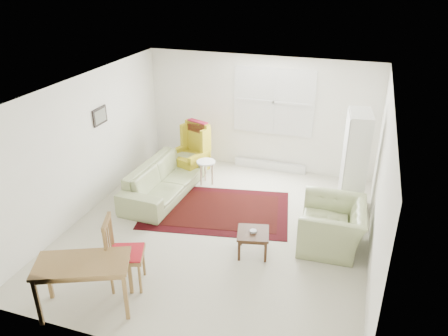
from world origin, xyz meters
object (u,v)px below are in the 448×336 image
(desk, at_px, (86,285))
(desk_chair, at_px, (126,253))
(stool, at_px, (206,172))
(coffee_table, at_px, (253,243))
(sofa, at_px, (164,174))
(armchair, at_px, (332,221))
(wingback_chair, at_px, (189,150))
(cabinet, at_px, (355,162))

(desk, bearing_deg, desk_chair, 65.07)
(stool, xyz_separation_m, desk_chair, (0.05, -3.32, 0.29))
(coffee_table, bearing_deg, sofa, 148.02)
(sofa, bearing_deg, coffee_table, -119.56)
(armchair, bearing_deg, desk, -52.08)
(wingback_chair, relative_size, desk_chair, 1.05)
(wingback_chair, bearing_deg, desk_chair, -60.96)
(cabinet, bearing_deg, desk, -136.10)
(sofa, bearing_deg, desk_chair, -163.47)
(coffee_table, height_order, cabinet, cabinet)
(coffee_table, xyz_separation_m, cabinet, (1.36, 1.95, 0.74))
(stool, bearing_deg, sofa, -131.33)
(armchair, distance_m, stool, 3.06)
(desk_chair, bearing_deg, stool, -19.65)
(desk, bearing_deg, armchair, 40.42)
(stool, bearing_deg, armchair, -27.80)
(armchair, xyz_separation_m, wingback_chair, (-3.20, 1.74, 0.12))
(stool, xyz_separation_m, cabinet, (2.91, -0.09, 0.69))
(cabinet, relative_size, desk_chair, 1.72)
(armchair, xyz_separation_m, coffee_table, (-1.15, -0.62, -0.25))
(stool, bearing_deg, coffee_table, -52.87)
(wingback_chair, distance_m, stool, 0.67)
(cabinet, bearing_deg, desk_chair, -138.28)
(cabinet, xyz_separation_m, desk_chair, (-2.86, -3.23, -0.40))
(armchair, relative_size, stool, 2.23)
(sofa, height_order, wingback_chair, wingback_chair)
(wingback_chair, height_order, coffee_table, wingback_chair)
(coffee_table, bearing_deg, stool, 127.13)
(desk_chair, bearing_deg, coffee_table, -70.14)
(desk_chair, bearing_deg, wingback_chair, -11.84)
(wingback_chair, height_order, stool, wingback_chair)
(wingback_chair, relative_size, cabinet, 0.61)
(desk, xyz_separation_m, desk_chair, (0.28, 0.60, 0.17))
(stool, xyz_separation_m, desk, (-0.23, -3.92, 0.12))
(cabinet, relative_size, desk, 1.58)
(sofa, height_order, desk_chair, desk_chair)
(sofa, xyz_separation_m, cabinet, (3.52, 0.60, 0.49))
(sofa, bearing_deg, armchair, -99.96)
(coffee_table, distance_m, desk_chair, 2.00)
(armchair, xyz_separation_m, desk, (-2.93, -2.49, -0.07))
(wingback_chair, distance_m, cabinet, 3.46)
(coffee_table, relative_size, stool, 0.95)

